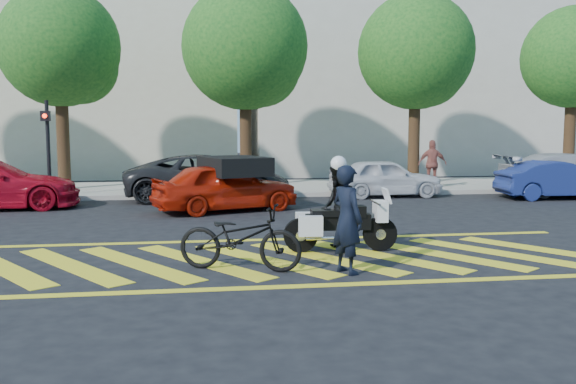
{
  "coord_description": "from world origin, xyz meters",
  "views": [
    {
      "loc": [
        -1.7,
        -10.63,
        2.37
      ],
      "look_at": [
        0.06,
        1.47,
        1.05
      ],
      "focal_mm": 38.0,
      "sensor_mm": 36.0,
      "label": 1
    }
  ],
  "objects": [
    {
      "name": "pedestrian_right",
      "position": [
        6.71,
        10.58,
        1.02
      ],
      "size": [
        1.08,
        0.64,
        1.73
      ],
      "primitive_type": "imported",
      "rotation": [
        0.0,
        0.0,
        2.91
      ],
      "color": "#9C5347",
      "rests_on": "sidewalk"
    },
    {
      "name": "building_right",
      "position": [
        9.0,
        21.0,
        5.5
      ],
      "size": [
        16.0,
        8.0,
        11.0
      ],
      "primitive_type": "cube",
      "color": "beige",
      "rests_on": "ground"
    },
    {
      "name": "crosswalk",
      "position": [
        -0.04,
        0.0,
        0.0
      ],
      "size": [
        12.33,
        4.0,
        0.01
      ],
      "color": "yellow",
      "rests_on": "ground"
    },
    {
      "name": "tree_right",
      "position": [
        6.63,
        12.06,
        5.05
      ],
      "size": [
        4.4,
        4.4,
        7.41
      ],
      "color": "black",
      "rests_on": "ground"
    },
    {
      "name": "building_left",
      "position": [
        -8.0,
        21.0,
        5.0
      ],
      "size": [
        16.0,
        8.0,
        10.0
      ],
      "primitive_type": "cube",
      "color": "beige",
      "rests_on": "ground"
    },
    {
      "name": "tree_left",
      "position": [
        -6.37,
        12.06,
        4.99
      ],
      "size": [
        4.2,
        4.2,
        7.26
      ],
      "color": "black",
      "rests_on": "ground"
    },
    {
      "name": "police_motorcycle",
      "position": [
        0.9,
        0.52,
        0.52
      ],
      "size": [
        2.18,
        0.71,
        0.96
      ],
      "rotation": [
        0.0,
        0.0,
        -0.05
      ],
      "color": "black",
      "rests_on": "ground"
    },
    {
      "name": "bicycle",
      "position": [
        -1.06,
        -0.73,
        0.55
      ],
      "size": [
        2.2,
        1.38,
        1.09
      ],
      "primitive_type": "imported",
      "rotation": [
        0.0,
        0.0,
        1.23
      ],
      "color": "black",
      "rests_on": "ground"
    },
    {
      "name": "signal_pole",
      "position": [
        -6.5,
        9.74,
        1.92
      ],
      "size": [
        0.28,
        0.43,
        3.2
      ],
      "color": "black",
      "rests_on": "ground"
    },
    {
      "name": "tree_center",
      "position": [
        0.13,
        12.06,
        5.1
      ],
      "size": [
        4.6,
        4.6,
        7.56
      ],
      "color": "black",
      "rests_on": "ground"
    },
    {
      "name": "parked_right",
      "position": [
        9.9,
        7.8,
        0.63
      ],
      "size": [
        3.86,
        1.49,
        1.25
      ],
      "primitive_type": "imported",
      "rotation": [
        0.0,
        0.0,
        1.53
      ],
      "color": "navy",
      "rests_on": "ground"
    },
    {
      "name": "red_convertible",
      "position": [
        -1.0,
        6.41,
        0.69
      ],
      "size": [
        4.36,
        2.89,
        1.38
      ],
      "primitive_type": "imported",
      "rotation": [
        0.0,
        0.0,
        1.91
      ],
      "color": "#B31B08",
      "rests_on": "ground"
    },
    {
      "name": "parked_far_right",
      "position": [
        11.0,
        8.66,
        0.73
      ],
      "size": [
        5.17,
        2.46,
        1.46
      ],
      "primitive_type": "imported",
      "rotation": [
        0.0,
        0.0,
        1.49
      ],
      "color": "#A0A1A7",
      "rests_on": "ground"
    },
    {
      "name": "sidewalk",
      "position": [
        0.0,
        12.0,
        0.07
      ],
      "size": [
        60.0,
        5.0,
        0.15
      ],
      "primitive_type": "cube",
      "color": "#9E998E",
      "rests_on": "ground"
    },
    {
      "name": "parked_mid_right",
      "position": [
        4.5,
        9.2,
        0.65
      ],
      "size": [
        3.82,
        1.59,
        1.29
      ],
      "primitive_type": "imported",
      "rotation": [
        0.0,
        0.0,
        1.59
      ],
      "color": "silver",
      "rests_on": "ground"
    },
    {
      "name": "officer_moto",
      "position": [
        0.88,
        0.52,
        0.84
      ],
      "size": [
        0.67,
        0.85,
        1.68
      ],
      "primitive_type": "imported",
      "rotation": [
        0.0,
        0.0,
        -1.62
      ],
      "color": "black",
      "rests_on": "ground"
    },
    {
      "name": "ground",
      "position": [
        0.0,
        0.0,
        0.0
      ],
      "size": [
        90.0,
        90.0,
        0.0
      ],
      "primitive_type": "plane",
      "color": "black",
      "rests_on": "ground"
    },
    {
      "name": "tree_far_right",
      "position": [
        13.13,
        12.06,
        4.94
      ],
      "size": [
        4.0,
        4.0,
        7.1
      ],
      "color": "black",
      "rests_on": "ground"
    },
    {
      "name": "parked_mid_left",
      "position": [
        -1.45,
        9.2,
        0.73
      ],
      "size": [
        5.31,
        2.5,
        1.47
      ],
      "primitive_type": "imported",
      "rotation": [
        0.0,
        0.0,
        1.56
      ],
      "color": "black",
      "rests_on": "ground"
    },
    {
      "name": "officer_bike",
      "position": [
        0.64,
        -1.18,
        0.88
      ],
      "size": [
        0.66,
        0.76,
        1.76
      ],
      "primitive_type": "imported",
      "rotation": [
        0.0,
        0.0,
        2.04
      ],
      "color": "black",
      "rests_on": "ground"
    }
  ]
}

